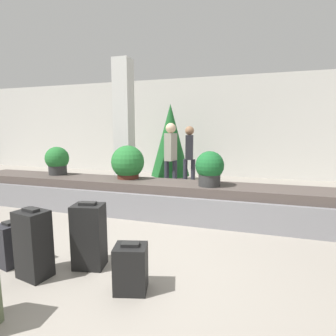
{
  "coord_description": "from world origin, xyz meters",
  "views": [
    {
      "loc": [
        1.31,
        -2.61,
        1.49
      ],
      "look_at": [
        0.0,
        1.69,
        0.85
      ],
      "focal_mm": 28.0,
      "sensor_mm": 36.0,
      "label": 1
    }
  ],
  "objects_px": {
    "pillar": "(124,126)",
    "suitcase_4": "(89,236)",
    "potted_plant_2": "(128,163)",
    "decorated_tree": "(170,140)",
    "suitcase_0": "(11,244)",
    "potted_plant_0": "(210,168)",
    "potted_plant_1": "(57,160)",
    "traveler_0": "(171,152)",
    "traveler_1": "(189,152)",
    "suitcase_2": "(33,244)",
    "suitcase_3": "(131,268)"
  },
  "relations": [
    {
      "from": "suitcase_4",
      "to": "traveler_0",
      "type": "xyz_separation_m",
      "value": [
        -0.09,
        3.47,
        0.64
      ]
    },
    {
      "from": "pillar",
      "to": "traveler_0",
      "type": "xyz_separation_m",
      "value": [
        1.24,
        -0.14,
        -0.61
      ]
    },
    {
      "from": "suitcase_3",
      "to": "potted_plant_1",
      "type": "distance_m",
      "value": 3.65
    },
    {
      "from": "suitcase_3",
      "to": "potted_plant_1",
      "type": "bearing_deg",
      "value": 124.64
    },
    {
      "from": "suitcase_4",
      "to": "decorated_tree",
      "type": "height_order",
      "value": "decorated_tree"
    },
    {
      "from": "suitcase_4",
      "to": "traveler_1",
      "type": "distance_m",
      "value": 4.16
    },
    {
      "from": "pillar",
      "to": "suitcase_0",
      "type": "bearing_deg",
      "value": -83.1
    },
    {
      "from": "suitcase_0",
      "to": "suitcase_2",
      "type": "xyz_separation_m",
      "value": [
        0.44,
        -0.12,
        0.11
      ]
    },
    {
      "from": "potted_plant_1",
      "to": "decorated_tree",
      "type": "relative_size",
      "value": 0.25
    },
    {
      "from": "suitcase_0",
      "to": "potted_plant_1",
      "type": "relative_size",
      "value": 0.88
    },
    {
      "from": "suitcase_4",
      "to": "potted_plant_2",
      "type": "distance_m",
      "value": 2.23
    },
    {
      "from": "traveler_0",
      "to": "suitcase_0",
      "type": "bearing_deg",
      "value": 178.49
    },
    {
      "from": "suitcase_0",
      "to": "potted_plant_1",
      "type": "xyz_separation_m",
      "value": [
        -1.22,
        2.29,
        0.65
      ]
    },
    {
      "from": "suitcase_3",
      "to": "suitcase_4",
      "type": "height_order",
      "value": "suitcase_4"
    },
    {
      "from": "pillar",
      "to": "suitcase_4",
      "type": "height_order",
      "value": "pillar"
    },
    {
      "from": "potted_plant_1",
      "to": "traveler_1",
      "type": "xyz_separation_m",
      "value": [
        2.31,
        2.04,
        0.06
      ]
    },
    {
      "from": "suitcase_0",
      "to": "suitcase_4",
      "type": "xyz_separation_m",
      "value": [
        0.87,
        0.21,
        0.12
      ]
    },
    {
      "from": "pillar",
      "to": "suitcase_4",
      "type": "xyz_separation_m",
      "value": [
        1.33,
        -3.61,
        -1.24
      ]
    },
    {
      "from": "suitcase_3",
      "to": "traveler_1",
      "type": "bearing_deg",
      "value": 80.71
    },
    {
      "from": "suitcase_3",
      "to": "traveler_0",
      "type": "bearing_deg",
      "value": 86.13
    },
    {
      "from": "decorated_tree",
      "to": "suitcase_4",
      "type": "bearing_deg",
      "value": -83.74
    },
    {
      "from": "pillar",
      "to": "suitcase_3",
      "type": "relative_size",
      "value": 6.78
    },
    {
      "from": "traveler_1",
      "to": "suitcase_0",
      "type": "bearing_deg",
      "value": -23.49
    },
    {
      "from": "potted_plant_1",
      "to": "traveler_0",
      "type": "height_order",
      "value": "traveler_0"
    },
    {
      "from": "traveler_0",
      "to": "suitcase_4",
      "type": "bearing_deg",
      "value": -168.05
    },
    {
      "from": "potted_plant_2",
      "to": "decorated_tree",
      "type": "height_order",
      "value": "decorated_tree"
    },
    {
      "from": "traveler_1",
      "to": "potted_plant_2",
      "type": "bearing_deg",
      "value": -29.54
    },
    {
      "from": "pillar",
      "to": "potted_plant_2",
      "type": "xyz_separation_m",
      "value": [
        0.81,
        -1.51,
        -0.71
      ]
    },
    {
      "from": "traveler_1",
      "to": "decorated_tree",
      "type": "height_order",
      "value": "decorated_tree"
    },
    {
      "from": "pillar",
      "to": "traveler_0",
      "type": "height_order",
      "value": "pillar"
    },
    {
      "from": "suitcase_4",
      "to": "traveler_1",
      "type": "xyz_separation_m",
      "value": [
        0.21,
        4.12,
        0.59
      ]
    },
    {
      "from": "suitcase_3",
      "to": "potted_plant_0",
      "type": "xyz_separation_m",
      "value": [
        0.42,
        2.12,
        0.66
      ]
    },
    {
      "from": "suitcase_0",
      "to": "potted_plant_0",
      "type": "relative_size",
      "value": 0.88
    },
    {
      "from": "suitcase_2",
      "to": "suitcase_4",
      "type": "distance_m",
      "value": 0.54
    },
    {
      "from": "pillar",
      "to": "potted_plant_1",
      "type": "height_order",
      "value": "pillar"
    },
    {
      "from": "pillar",
      "to": "potted_plant_1",
      "type": "xyz_separation_m",
      "value": [
        -0.76,
        -1.54,
        -0.71
      ]
    },
    {
      "from": "suitcase_0",
      "to": "traveler_1",
      "type": "relative_size",
      "value": 0.31
    },
    {
      "from": "suitcase_2",
      "to": "potted_plant_1",
      "type": "height_order",
      "value": "potted_plant_1"
    },
    {
      "from": "suitcase_3",
      "to": "potted_plant_0",
      "type": "bearing_deg",
      "value": 64.18
    },
    {
      "from": "suitcase_2",
      "to": "decorated_tree",
      "type": "xyz_separation_m",
      "value": [
        -0.12,
        5.33,
        0.86
      ]
    },
    {
      "from": "suitcase_0",
      "to": "suitcase_4",
      "type": "distance_m",
      "value": 0.91
    },
    {
      "from": "pillar",
      "to": "traveler_0",
      "type": "distance_m",
      "value": 1.39
    },
    {
      "from": "suitcase_3",
      "to": "traveler_0",
      "type": "distance_m",
      "value": 3.88
    },
    {
      "from": "potted_plant_0",
      "to": "potted_plant_2",
      "type": "relative_size",
      "value": 0.92
    },
    {
      "from": "suitcase_0",
      "to": "traveler_1",
      "type": "bearing_deg",
      "value": 89.69
    },
    {
      "from": "suitcase_4",
      "to": "potted_plant_2",
      "type": "bearing_deg",
      "value": 92.42
    },
    {
      "from": "suitcase_4",
      "to": "traveler_0",
      "type": "bearing_deg",
      "value": 79.79
    },
    {
      "from": "potted_plant_0",
      "to": "traveler_0",
      "type": "height_order",
      "value": "traveler_0"
    },
    {
      "from": "potted_plant_2",
      "to": "decorated_tree",
      "type": "xyz_separation_m",
      "value": [
        -0.02,
        2.9,
        0.32
      ]
    },
    {
      "from": "pillar",
      "to": "suitcase_0",
      "type": "height_order",
      "value": "pillar"
    }
  ]
}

